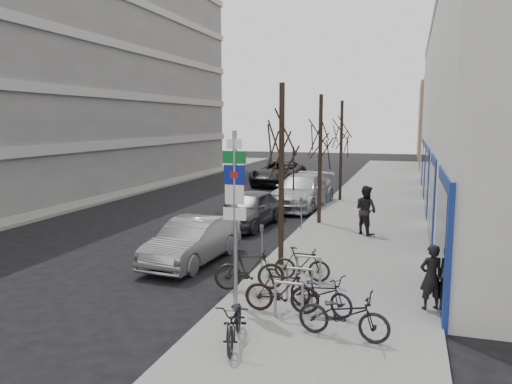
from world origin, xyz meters
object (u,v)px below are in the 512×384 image
Objects in this scene: bike_near_left at (235,317)px; pedestrian_near at (431,277)px; bike_mid_curb at (321,289)px; lane_car at (278,173)px; meter_back at (324,192)px; pedestrian_far at (366,210)px; bike_mid_inner at (250,269)px; parked_car_mid at (249,209)px; tree_mid at (321,129)px; bike_far_inner at (302,264)px; bike_near_right at (282,290)px; meter_mid at (301,210)px; meter_front at (262,242)px; parked_car_front at (192,241)px; tree_near at (282,132)px; highway_sign_pole at (235,207)px; parked_car_back at (301,191)px; tree_far at (342,127)px; bike_far_curb at (344,310)px; bike_rack at (300,281)px.

pedestrian_near reaches higher than bike_near_left.
lane_car reaches higher than bike_mid_curb.
pedestrian_far reaches higher than meter_back.
bike_mid_inner is 8.39m from parked_car_mid.
bike_far_inner is (0.93, -7.85, -3.49)m from tree_mid.
tree_mid is 5.13m from meter_back.
pedestrian_near reaches higher than meter_back.
pedestrian_far is (1.09, 8.56, 0.43)m from bike_near_right.
meter_front is at bearing -90.00° from meter_mid.
bike_far_inner is (1.38, -11.85, -0.30)m from meter_back.
parked_car_front is 0.70× the size of lane_car.
tree_near is 3.57× the size of bike_far_inner.
highway_sign_pole is 2.76× the size of pedestrian_near.
meter_back is (-0.45, 10.50, -3.19)m from tree_near.
parked_car_back reaches higher than meter_back.
tree_far is 8.62m from meter_mid.
parked_car_front is (-3.77, 3.51, 0.03)m from bike_near_right.
bike_far_curb is at bearing -82.05° from tree_far.
meter_front is 0.28× the size of parked_car_mid.
bike_mid_curb is 5.60m from parked_car_front.
bike_near_right is at bearing 63.22° from bike_near_left.
highway_sign_pole is 14.10m from meter_back.
parked_car_mid is (-5.26, 10.13, 0.05)m from bike_far_curb.
bike_far_inner is at bearing -77.76° from meter_mid.
bike_near_left is 0.40× the size of parked_car_front.
bike_near_right is 0.90× the size of pedestrian_far.
lane_car is (-2.38, 13.95, 0.08)m from parked_car_mid.
bike_mid_curb is at bearing -52.27° from meter_front.
highway_sign_pole reaches higher than meter_back.
meter_front is 6.45m from parked_car_mid.
lane_car is at bearing -5.67° from bike_mid_inner.
bike_far_curb is at bearing -147.65° from bike_mid_inner.
tree_far is at bearing -19.19° from bike_mid_inner.
tree_near is 1.00× the size of tree_far.
meter_front is at bearing -49.64° from pedestrian_near.
pedestrian_far is (2.06, -8.14, -3.01)m from tree_far.
tree_far is 4.33× the size of meter_front.
bike_mid_inner is 0.31× the size of parked_car_back.
tree_near is at bearing 53.25° from bike_mid_curb.
bike_near_right is at bearing -84.29° from meter_back.
parked_car_mid is at bearing -78.57° from lane_car.
bike_mid_inner is 0.95× the size of pedestrian_far.
bike_near_right is (0.97, -3.70, -3.44)m from tree_near.
tree_mid is 3.23× the size of bike_near_right.
bike_far_inner is (1.12, 1.12, -0.08)m from bike_mid_inner.
highway_sign_pole is 23.56m from lane_car.
parked_car_mid is at bearing 116.94° from tree_near.
meter_front is (-0.25, 3.01, -1.54)m from highway_sign_pole.
parked_car_back reaches higher than bike_near_right.
bike_rack is 1.78× the size of meter_front.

